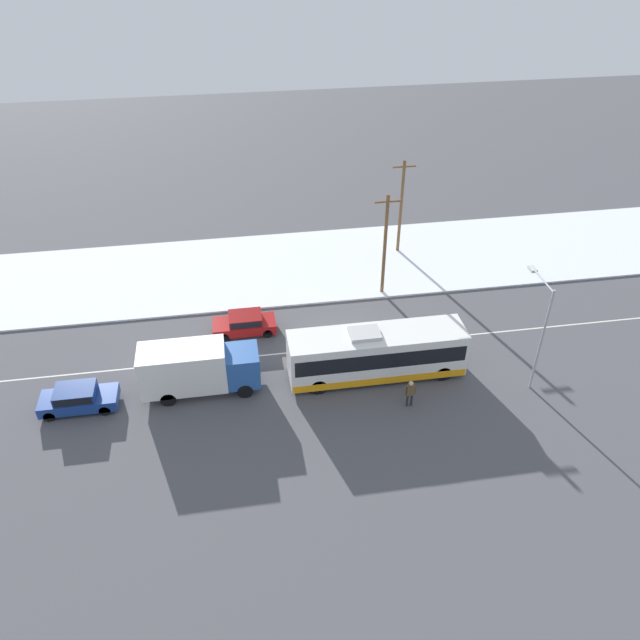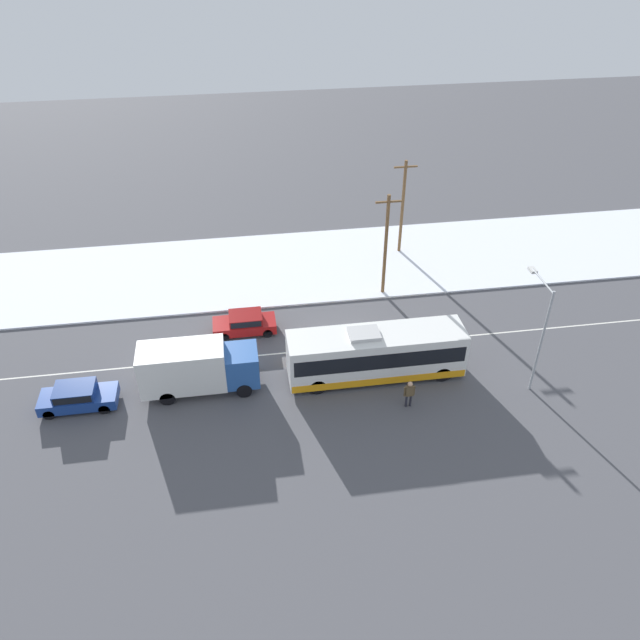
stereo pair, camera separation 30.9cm
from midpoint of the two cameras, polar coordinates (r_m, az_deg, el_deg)
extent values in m
plane|color=#4C4C51|center=(40.28, 2.07, -2.51)|extent=(120.00, 120.00, 0.00)
cube|color=silver|center=(48.98, -0.28, 5.14)|extent=(80.00, 10.88, 0.12)
cube|color=silver|center=(40.28, 2.07, -2.50)|extent=(60.00, 0.12, 0.00)
cube|color=white|center=(37.27, 4.96, -2.99)|extent=(10.54, 2.55, 2.78)
cube|color=black|center=(37.06, 4.98, -2.59)|extent=(10.12, 2.57, 1.06)
cube|color=orange|center=(37.98, 4.87, -4.34)|extent=(10.43, 2.57, 0.50)
cube|color=#B2B2B2|center=(36.19, 3.86, -1.25)|extent=(1.80, 1.40, 0.24)
cylinder|color=black|center=(38.16, 10.94, -4.79)|extent=(1.00, 0.28, 1.00)
cylinder|color=black|center=(39.81, 9.93, -2.72)|extent=(1.00, 0.28, 1.00)
cylinder|color=black|center=(36.57, -0.36, -6.09)|extent=(1.00, 0.28, 1.00)
cylinder|color=black|center=(38.28, -0.88, -3.87)|extent=(1.00, 0.28, 1.00)
cube|color=silver|center=(36.71, -12.65, -4.28)|extent=(4.89, 2.30, 2.62)
cube|color=#2856A3|center=(36.72, -7.31, -4.16)|extent=(1.90, 2.18, 2.04)
cube|color=black|center=(36.47, -5.90, -3.53)|extent=(0.06, 1.96, 0.90)
cylinder|color=black|center=(36.63, -7.10, -6.45)|extent=(0.90, 0.26, 0.90)
cylinder|color=black|center=(38.18, -7.28, -4.43)|extent=(0.90, 0.26, 0.90)
cylinder|color=black|center=(36.91, -13.93, -7.03)|extent=(0.90, 0.26, 0.90)
cylinder|color=black|center=(38.45, -13.81, -5.00)|extent=(0.90, 0.26, 0.90)
cube|color=maroon|center=(41.56, -7.15, -0.51)|extent=(4.14, 1.80, 0.64)
cube|color=maroon|center=(41.23, -7.06, 0.16)|extent=(2.15, 1.66, 0.53)
cube|color=black|center=(41.22, -7.06, 0.17)|extent=(1.98, 1.69, 0.42)
cylinder|color=black|center=(41.07, -8.96, -1.58)|extent=(0.64, 0.22, 0.64)
cylinder|color=black|center=(42.35, -9.03, -0.31)|extent=(0.64, 0.22, 0.64)
cylinder|color=black|center=(41.09, -5.02, -1.21)|extent=(0.64, 0.22, 0.64)
cylinder|color=black|center=(42.37, -5.21, 0.04)|extent=(0.64, 0.22, 0.64)
cube|color=navy|center=(38.18, -21.36, -6.86)|extent=(4.29, 1.80, 0.66)
cube|color=navy|center=(37.83, -21.71, -6.18)|extent=(2.23, 1.66, 0.55)
cube|color=black|center=(37.82, -21.72, -6.17)|extent=(2.05, 1.69, 0.44)
cylinder|color=black|center=(37.42, -19.30, -7.79)|extent=(0.64, 0.22, 0.64)
cylinder|color=black|center=(38.59, -19.03, -6.20)|extent=(0.64, 0.22, 0.64)
cylinder|color=black|center=(38.18, -23.72, -8.05)|extent=(0.64, 0.22, 0.64)
cylinder|color=black|center=(39.32, -23.31, -6.49)|extent=(0.64, 0.22, 0.64)
cylinder|color=#23232D|center=(36.14, 7.73, -7.28)|extent=(0.13, 0.13, 0.83)
cylinder|color=#23232D|center=(36.20, 8.12, -7.23)|extent=(0.13, 0.13, 0.83)
cube|color=brown|center=(35.67, 8.02, -6.36)|extent=(0.43, 0.23, 0.68)
sphere|color=tan|center=(35.35, 8.09, -5.77)|extent=(0.29, 0.29, 0.29)
cylinder|color=brown|center=(35.63, 7.60, -6.46)|extent=(0.11, 0.11, 0.65)
cylinder|color=brown|center=(35.76, 8.44, -6.35)|extent=(0.11, 0.11, 0.65)
cylinder|color=#9EA3A8|center=(37.20, 19.35, -1.86)|extent=(0.14, 0.14, 6.85)
cylinder|color=#9EA3A8|center=(36.38, 19.49, 3.48)|extent=(0.10, 2.60, 0.10)
cube|color=silver|center=(37.39, 18.63, 4.43)|extent=(0.36, 0.60, 0.16)
cylinder|color=brown|center=(43.83, 5.74, 6.74)|extent=(0.24, 0.24, 7.70)
cube|color=brown|center=(42.33, 6.01, 10.73)|extent=(1.80, 0.12, 0.12)
cylinder|color=brown|center=(49.51, 7.23, 10.14)|extent=(0.24, 0.24, 7.69)
cube|color=brown|center=(48.20, 7.52, 13.74)|extent=(1.80, 0.12, 0.12)
camera|label=1|loc=(0.15, -90.22, -0.16)|focal=35.00mm
camera|label=2|loc=(0.15, 89.78, 0.16)|focal=35.00mm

